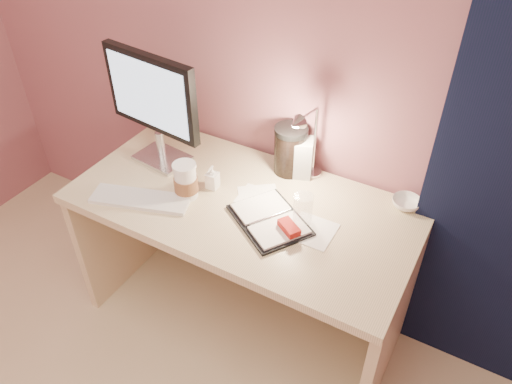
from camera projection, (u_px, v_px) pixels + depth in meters
The scene contains 14 objects.
desk at pixel (252, 231), 2.20m from camera, with size 1.40×0.70×0.73m.
monitor at pixel (154, 100), 2.05m from camera, with size 0.47×0.19×0.50m.
keyboard at pixel (141, 199), 2.01m from camera, with size 0.40×0.12×0.02m, color silver.
planner at pixel (271, 220), 1.90m from camera, with size 0.38×0.36×0.05m.
paper_a at pixel (312, 231), 1.87m from camera, with size 0.16×0.16×0.00m, color white.
paper_b at pixel (255, 197), 2.03m from camera, with size 0.14×0.14×0.00m, color white.
paper_c at pixel (259, 197), 2.03m from camera, with size 0.16×0.16×0.00m, color white.
coffee_cup at pixel (186, 181), 1.99m from camera, with size 0.10×0.10×0.16m.
clear_cup at pixel (303, 209), 1.87m from camera, with size 0.07×0.07×0.13m, color white.
bowl at pixel (406, 203), 1.97m from camera, with size 0.11×0.11×0.04m, color white.
lotion_bottle at pixel (212, 177), 2.05m from camera, with size 0.05×0.05×0.10m, color white.
dark_jar at pixel (290, 152), 2.11m from camera, with size 0.14×0.14×0.19m, color black.
product_box at pixel (299, 157), 2.10m from camera, with size 0.11×0.09×0.17m, color #B3B4AF.
desk_lamp at pixel (310, 142), 1.96m from camera, with size 0.10×0.21×0.34m.
Camera 1 is at (0.80, 0.07, 2.02)m, focal length 35.00 mm.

